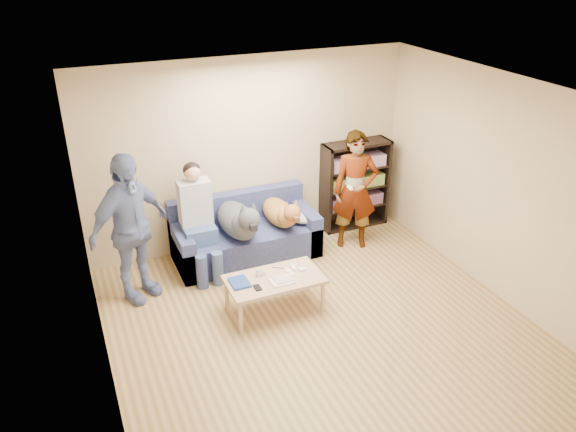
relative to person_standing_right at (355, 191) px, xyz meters
name	(u,v)px	position (x,y,z in m)	size (l,w,h in m)	color
ground	(332,340)	(-1.24, -1.78, -0.83)	(5.00, 5.00, 0.00)	olive
ceiling	(342,103)	(-1.24, -1.78, 1.77)	(5.00, 5.00, 0.00)	white
wall_back	(250,153)	(-1.24, 0.72, 0.47)	(4.50, 4.50, 0.00)	tan
wall_front	(528,412)	(-1.24, -4.28, 0.47)	(4.50, 4.50, 0.00)	tan
wall_left	(97,284)	(-3.49, -1.78, 0.47)	(5.00, 5.00, 0.00)	tan
wall_right	(515,196)	(1.01, -1.78, 0.47)	(5.00, 5.00, 0.00)	tan
blanket	(306,217)	(-0.67, 0.14, -0.33)	(0.40, 0.34, 0.14)	#AAABAF
person_standing_right	(355,191)	(0.00, 0.00, 0.00)	(0.60, 0.40, 1.65)	gray
person_standing_left	(130,229)	(-3.00, -0.10, 0.08)	(1.07, 0.44, 1.82)	#6F81B1
held_controller	(350,188)	(-0.20, -0.20, 0.15)	(0.04, 0.11, 0.03)	white
notebook_blue	(240,282)	(-1.99, -0.95, -0.39)	(0.20, 0.26, 0.03)	navy
papers	(282,281)	(-1.54, -1.10, -0.40)	(0.26, 0.20, 0.01)	silver
magazine	(284,278)	(-1.51, -1.08, -0.38)	(0.22, 0.17, 0.01)	#BFB399
camera_silver	(261,273)	(-1.71, -0.88, -0.38)	(0.11, 0.06, 0.05)	silver
controller_a	(293,267)	(-1.31, -0.90, -0.39)	(0.04, 0.13, 0.03)	white
controller_b	(302,269)	(-1.23, -0.98, -0.39)	(0.09, 0.06, 0.03)	silver
headphone_cup_a	(291,274)	(-1.39, -1.02, -0.40)	(0.07, 0.07, 0.02)	white
headphone_cup_b	(288,271)	(-1.39, -0.94, -0.40)	(0.07, 0.07, 0.02)	white
pen_orange	(278,285)	(-1.61, -1.16, -0.40)	(0.01, 0.01, 0.14)	orange
pen_black	(278,268)	(-1.47, -0.82, -0.40)	(0.01, 0.01, 0.14)	black
wallet	(257,288)	(-1.84, -1.12, -0.40)	(0.07, 0.12, 0.01)	black
sofa	(245,237)	(-1.49, 0.31, -0.55)	(1.90, 0.85, 0.82)	#515B93
person_seated	(198,216)	(-2.14, 0.19, -0.05)	(0.40, 0.73, 1.47)	#455B98
dog_gray	(239,221)	(-1.63, 0.09, -0.17)	(0.44, 1.27, 0.64)	#4D5057
dog_tan	(281,213)	(-1.02, 0.17, -0.22)	(0.36, 1.14, 0.52)	#A77233
coffee_table	(274,281)	(-1.59, -1.00, -0.45)	(1.10, 0.60, 0.42)	tan
bookshelf	(355,183)	(0.31, 0.55, -0.15)	(1.00, 0.34, 1.30)	black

